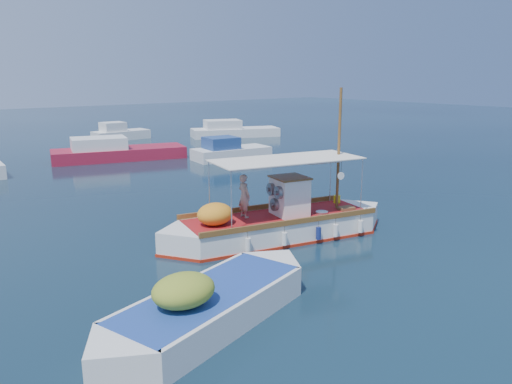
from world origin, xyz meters
TOP-DOWN VIEW (x-y plane):
  - ground at (0.00, 0.00)m, footprint 160.00×160.00m
  - fishing_caique at (-0.57, 0.02)m, footprint 8.83×3.83m
  - dinghy at (-6.03, -3.80)m, footprint 6.85×3.35m
  - bg_boat_n at (1.79, 19.87)m, footprint 9.33×5.05m
  - bg_boat_ne at (8.06, 15.05)m, footprint 5.59×2.84m
  - bg_boat_e at (15.81, 25.35)m, footprint 8.57×5.42m
  - bg_boat_far_n at (6.55, 30.05)m, footprint 4.99×2.15m

SIDE VIEW (x-z plane):
  - ground at x=0.00m, z-range 0.00..0.00m
  - dinghy at x=-6.03m, z-range -0.51..1.23m
  - fishing_caique at x=-0.57m, z-range -2.27..3.24m
  - bg_boat_ne at x=8.06m, z-range -0.41..1.39m
  - bg_boat_n at x=1.79m, z-range -0.41..1.39m
  - bg_boat_far_n at x=6.55m, z-range -0.41..1.39m
  - bg_boat_e at x=15.81m, z-range -0.41..1.39m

